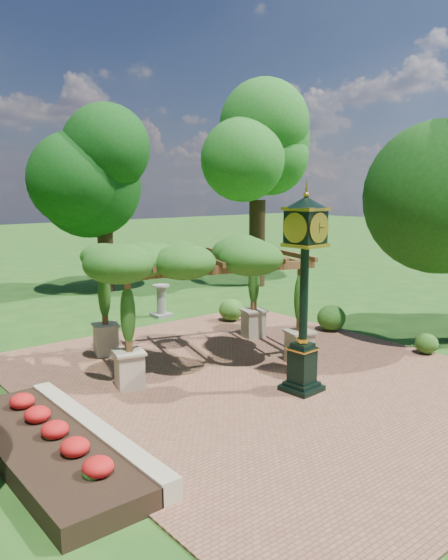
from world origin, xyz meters
TOP-DOWN VIEW (x-y plane):
  - ground at (0.00, 0.00)m, footprint 120.00×120.00m
  - brick_plaza at (0.00, 1.00)m, footprint 10.00×12.00m
  - border_wall at (-4.60, 0.50)m, footprint 0.35×5.00m
  - flower_bed at (-5.50, 0.50)m, footprint 1.50×5.00m
  - pedestal_clock at (0.11, -0.12)m, footprint 0.92×0.92m
  - pergola at (-0.27, 3.15)m, footprint 5.82×4.48m
  - sundial at (1.58, 7.94)m, footprint 0.64×0.64m
  - shrub_front at (4.75, -0.37)m, footprint 0.76×0.76m
  - shrub_mid at (4.64, 2.84)m, footprint 1.01×1.01m
  - shrub_back at (3.01, 5.81)m, footprint 0.88×0.88m
  - tree_north at (2.34, 13.52)m, footprint 4.03×4.03m
  - tree_east_far at (8.32, 10.34)m, footprint 4.54×4.54m

SIDE VIEW (x-z plane):
  - ground at x=0.00m, z-range 0.00..0.00m
  - brick_plaza at x=0.00m, z-range 0.00..0.04m
  - flower_bed at x=-5.50m, z-range 0.00..0.36m
  - border_wall at x=-4.60m, z-range 0.00..0.40m
  - shrub_front at x=4.75m, z-range 0.04..0.60m
  - shrub_back at x=3.01m, z-range 0.04..0.78m
  - shrub_mid at x=4.64m, z-range 0.04..0.85m
  - sundial at x=1.58m, z-range -0.07..1.06m
  - pedestal_clock at x=0.11m, z-range 0.43..4.80m
  - pergola at x=-0.27m, z-range 1.04..4.28m
  - tree_north at x=2.34m, z-range 1.36..8.70m
  - tree_east_far at x=8.32m, z-range 1.88..12.01m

